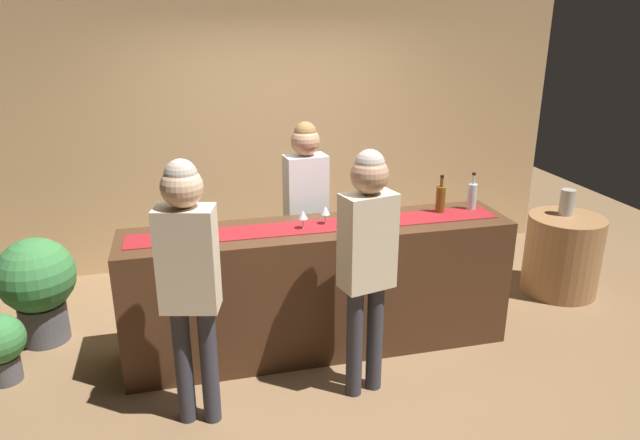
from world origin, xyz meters
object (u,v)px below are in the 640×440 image
at_px(bartender, 306,199).
at_px(wine_glass_mid_counter, 303,215).
at_px(wine_glass_near_customer, 325,211).
at_px(customer_browsing, 188,268).
at_px(vase_on_side_table, 567,202).
at_px(wine_bottle_clear, 472,196).
at_px(round_side_table, 562,255).
at_px(potted_plant_small, 0,344).
at_px(potted_plant_tall, 37,283).
at_px(customer_sipping, 367,249).
at_px(wine_bottle_amber, 441,199).

bearing_deg(bartender, wine_glass_mid_counter, 69.85).
distance_m(wine_glass_near_customer, customer_browsing, 1.23).
xyz_separation_m(customer_browsing, vase_on_side_table, (3.40, 1.13, -0.21)).
bearing_deg(vase_on_side_table, wine_glass_mid_counter, -169.33).
bearing_deg(wine_bottle_clear, round_side_table, 14.72).
height_order(vase_on_side_table, potted_plant_small, vase_on_side_table).
relative_size(round_side_table, potted_plant_small, 1.45).
bearing_deg(vase_on_side_table, wine_glass_near_customer, -169.85).
relative_size(round_side_table, potted_plant_tall, 0.86).
height_order(wine_bottle_clear, wine_glass_near_customer, wine_bottle_clear).
relative_size(wine_bottle_clear, round_side_table, 0.41).
xyz_separation_m(customer_sipping, potted_plant_tall, (-2.27, 1.24, -0.56)).
height_order(wine_bottle_clear, round_side_table, wine_bottle_clear).
height_order(round_side_table, potted_plant_tall, potted_plant_tall).
height_order(bartender, potted_plant_small, bartender).
xyz_separation_m(wine_glass_near_customer, customer_browsing, (-1.01, -0.70, -0.04)).
height_order(wine_glass_mid_counter, customer_browsing, customer_browsing).
xyz_separation_m(wine_bottle_amber, vase_on_side_table, (1.45, 0.38, -0.26)).
bearing_deg(customer_sipping, potted_plant_small, 150.16).
relative_size(customer_browsing, round_side_table, 2.32).
height_order(wine_bottle_clear, customer_sipping, customer_sipping).
bearing_deg(wine_glass_near_customer, bartender, 92.63).
distance_m(bartender, vase_on_side_table, 2.42).
bearing_deg(potted_plant_small, customer_sipping, -16.33).
distance_m(wine_bottle_amber, customer_sipping, 1.10).
bearing_deg(potted_plant_small, potted_plant_tall, 72.32).
height_order(customer_browsing, potted_plant_small, customer_browsing).
distance_m(customer_sipping, round_side_table, 2.58).
height_order(wine_bottle_amber, round_side_table, wine_bottle_amber).
bearing_deg(wine_glass_near_customer, wine_bottle_clear, 2.90).
relative_size(potted_plant_tall, potted_plant_small, 1.69).
bearing_deg(wine_bottle_amber, wine_glass_near_customer, -176.82).
relative_size(bartender, potted_plant_tall, 1.94).
height_order(wine_bottle_amber, customer_sipping, customer_sipping).
distance_m(customer_sipping, vase_on_side_table, 2.53).
distance_m(wine_bottle_clear, wine_glass_mid_counter, 1.40).
distance_m(wine_glass_near_customer, potted_plant_small, 2.47).
xyz_separation_m(bartender, potted_plant_small, (-2.31, -0.49, -0.74)).
distance_m(wine_bottle_amber, round_side_table, 1.64).
height_order(vase_on_side_table, potted_plant_tall, vase_on_side_table).
distance_m(bartender, round_side_table, 2.49).
height_order(potted_plant_tall, potted_plant_small, potted_plant_tall).
distance_m(wine_bottle_clear, potted_plant_small, 3.64).
distance_m(bartender, potted_plant_tall, 2.20).
bearing_deg(wine_bottle_clear, customer_browsing, -161.04).
bearing_deg(potted_plant_small, wine_glass_mid_counter, -2.94).
distance_m(wine_bottle_clear, customer_sipping, 1.33).
xyz_separation_m(wine_glass_mid_counter, customer_sipping, (0.29, -0.60, -0.05)).
relative_size(bartender, vase_on_side_table, 6.98).
bearing_deg(customer_sipping, round_side_table, 10.84).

